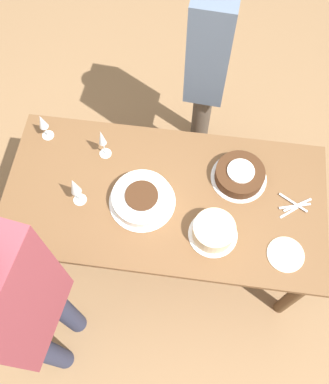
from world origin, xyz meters
name	(u,v)px	position (x,y,z in m)	size (l,w,h in m)	color
ground_plane	(164,241)	(0.00, 0.00, 0.00)	(12.00, 12.00, 0.00)	#8E6B47
dining_table	(164,204)	(0.00, 0.00, 0.62)	(1.72, 0.85, 0.72)	brown
cake_center_white	(142,199)	(0.11, 0.05, 0.76)	(0.35, 0.35, 0.08)	white
cake_front_chocolate	(240,175)	(-0.39, -0.16, 0.76)	(0.30, 0.30, 0.09)	white
cake_back_decorated	(214,231)	(-0.27, 0.18, 0.77)	(0.25, 0.25, 0.10)	white
wine_glass_near	(102,139)	(0.36, -0.22, 0.87)	(0.07, 0.07, 0.22)	silver
wine_glass_far	(75,187)	(0.44, 0.08, 0.88)	(0.07, 0.07, 0.23)	silver
wine_glass_extra	(43,123)	(0.71, -0.29, 0.85)	(0.07, 0.07, 0.19)	silver
dessert_plate_left	(286,255)	(-0.64, 0.24, 0.73)	(0.19, 0.19, 0.01)	beige
fork_pile	(295,206)	(-0.69, -0.03, 0.73)	(0.18, 0.14, 0.01)	silver
person_cutting	(210,54)	(-0.15, -0.77, 0.98)	(0.25, 0.41, 1.63)	#4C4238
person_watching	(19,309)	(0.48, 0.72, 1.06)	(0.28, 0.43, 1.74)	#2D334C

